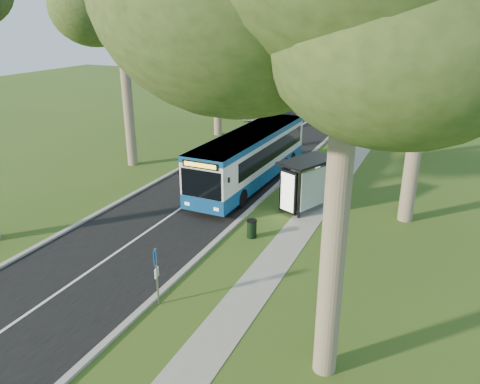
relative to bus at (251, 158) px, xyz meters
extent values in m
plane|color=#33541A|center=(1.67, -7.79, -1.63)|extent=(120.00, 120.00, 0.00)
cube|color=black|center=(-1.83, 2.21, -1.62)|extent=(7.00, 100.00, 0.02)
cube|color=#9E9B93|center=(1.67, 2.21, -1.57)|extent=(0.25, 100.00, 0.12)
cube|color=#9E9B93|center=(-5.33, 2.21, -1.57)|extent=(0.25, 100.00, 0.12)
cube|color=white|center=(-1.83, 2.21, -1.61)|extent=(0.12, 100.00, 0.00)
cube|color=gray|center=(4.67, 2.21, -1.62)|extent=(1.50, 100.00, 0.02)
cube|color=white|center=(0.00, 0.01, 0.12)|extent=(2.76, 11.86, 2.80)
cube|color=navy|center=(0.00, 0.01, -0.89)|extent=(2.79, 11.89, 0.79)
cube|color=navy|center=(0.00, 0.01, 1.36)|extent=(2.79, 11.89, 0.31)
cube|color=black|center=(0.00, -5.91, 0.24)|extent=(2.21, 0.11, 1.43)
cube|color=yellow|center=(0.00, -5.94, 1.22)|extent=(1.77, 0.07, 0.22)
cube|color=black|center=(0.00, -5.84, -1.14)|extent=(2.36, 0.18, 0.29)
cylinder|color=black|center=(-1.11, -3.62, -1.12)|extent=(0.30, 1.03, 1.02)
cylinder|color=black|center=(1.11, -3.62, -1.12)|extent=(0.30, 1.03, 1.02)
cylinder|color=black|center=(-1.11, 3.46, -1.12)|extent=(0.30, 1.03, 1.02)
cylinder|color=black|center=(1.11, 3.46, -1.12)|extent=(0.30, 1.03, 1.02)
cylinder|color=gray|center=(1.97, -13.02, -0.53)|extent=(0.07, 0.07, 2.21)
cube|color=navy|center=(1.97, -13.02, 0.27)|extent=(0.10, 0.31, 0.55)
cylinder|color=yellow|center=(1.94, -13.02, 0.40)|extent=(0.05, 0.19, 0.19)
cube|color=white|center=(1.97, -13.02, -0.35)|extent=(0.10, 0.27, 0.35)
cube|color=black|center=(4.82, -3.67, -0.35)|extent=(0.13, 0.13, 2.55)
cube|color=black|center=(4.82, -1.05, -0.35)|extent=(0.13, 0.13, 2.55)
cube|color=black|center=(4.19, -2.36, 0.98)|extent=(2.77, 3.53, 0.12)
cube|color=silver|center=(4.90, -2.36, -0.25)|extent=(1.06, 2.41, 2.04)
cube|color=black|center=(4.19, -3.79, -0.35)|extent=(1.05, 0.57, 2.25)
cube|color=white|center=(4.19, -3.88, -0.35)|extent=(0.81, 0.36, 1.99)
cube|color=black|center=(4.49, -2.06, -1.17)|extent=(1.08, 1.84, 0.06)
cylinder|color=black|center=(2.92, -6.75, -1.22)|extent=(0.45, 0.45, 0.81)
cylinder|color=black|center=(2.92, -6.75, -0.80)|extent=(0.49, 0.49, 0.05)
imported|color=silver|center=(-6.90, 17.76, -0.83)|extent=(2.46, 4.88, 1.59)
imported|color=#A4A7AB|center=(-7.85, 25.20, -0.82)|extent=(2.65, 5.14, 1.61)
cylinder|color=#7A6B56|center=(-8.83, 0.21, 3.71)|extent=(0.67, 0.67, 10.68)
cylinder|color=#7A6B56|center=(-7.33, 10.21, 3.79)|extent=(0.67, 0.67, 10.83)
cylinder|color=#7A6B56|center=(-9.33, 20.21, 3.96)|extent=(0.68, 0.68, 11.19)
cylinder|color=#7A6B56|center=(-6.83, 30.21, 3.89)|extent=(0.68, 0.68, 11.05)
cylinder|color=#7A6B56|center=(8.17, -13.79, 3.68)|extent=(0.66, 0.66, 10.63)
cylinder|color=#7A6B56|center=(9.17, -1.79, 4.72)|extent=(0.72, 0.72, 12.71)
cylinder|color=#7A6B56|center=(8.47, 10.21, 4.49)|extent=(0.71, 0.71, 12.23)
cylinder|color=#7A6B56|center=(9.67, 22.21, 3.38)|extent=(0.65, 0.65, 10.02)
ellipsoid|color=#31491C|center=(9.67, 22.21, 8.68)|extent=(5.20, 5.20, 6.87)
camera|label=1|loc=(10.39, -24.72, 8.04)|focal=35.00mm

